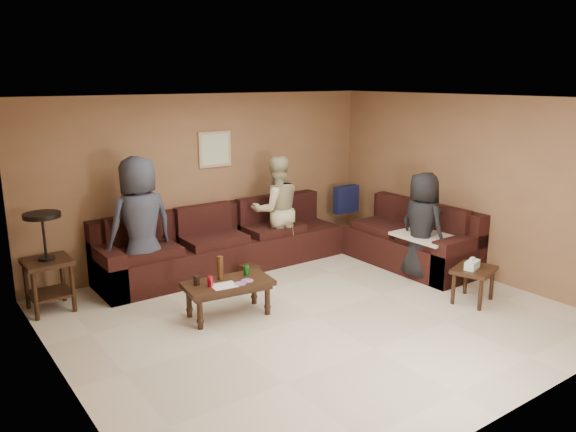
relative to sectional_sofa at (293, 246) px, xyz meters
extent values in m
plane|color=beige|center=(-0.81, -1.52, -0.33)|extent=(5.50, 5.50, 0.00)
cube|color=silver|center=(-0.81, -1.52, 2.12)|extent=(5.50, 5.00, 0.10)
cube|color=brown|center=(-0.81, 0.98, 0.92)|extent=(5.50, 0.10, 2.50)
cube|color=brown|center=(-0.81, -4.02, 0.92)|extent=(5.50, 0.10, 2.50)
cube|color=brown|center=(-3.56, -1.52, 0.92)|extent=(0.10, 5.00, 2.50)
cube|color=brown|center=(1.94, -1.52, 0.92)|extent=(0.10, 5.00, 2.50)
cube|color=black|center=(-0.81, 0.53, -0.10)|extent=(3.70, 0.90, 0.45)
cube|color=black|center=(-0.81, 0.86, 0.35)|extent=(3.70, 0.24, 0.45)
cube|color=black|center=(-2.54, 0.53, -0.01)|extent=(0.24, 0.90, 0.63)
cube|color=black|center=(1.49, -0.92, -0.10)|extent=(0.90, 2.00, 0.45)
cube|color=black|center=(1.82, -0.92, 0.35)|extent=(0.24, 2.00, 0.45)
cube|color=black|center=(1.49, -1.80, -0.01)|extent=(0.90, 0.24, 0.63)
cube|color=#14183F|center=(1.49, 0.53, 0.42)|extent=(0.45, 0.14, 0.45)
cube|color=beige|center=(1.49, -1.37, 0.25)|extent=(1.00, 0.85, 0.04)
cube|color=black|center=(-1.62, -0.94, 0.07)|extent=(1.07, 0.63, 0.06)
cube|color=black|center=(-1.62, -0.94, 0.02)|extent=(0.99, 0.55, 0.05)
cylinder|color=black|center=(-2.05, -1.07, -0.14)|extent=(0.06, 0.06, 0.37)
cylinder|color=black|center=(-1.23, -1.17, -0.14)|extent=(0.06, 0.06, 0.37)
cylinder|color=black|center=(-2.01, -0.70, -0.14)|extent=(0.06, 0.06, 0.37)
cylinder|color=black|center=(-1.18, -0.81, -0.14)|extent=(0.06, 0.06, 0.37)
cylinder|color=red|center=(-1.85, -0.96, 0.16)|extent=(0.07, 0.07, 0.12)
cylinder|color=#167E24|center=(-1.33, -0.88, 0.16)|extent=(0.07, 0.07, 0.12)
cylinder|color=#3E220E|center=(-1.65, -0.82, 0.24)|extent=(0.07, 0.07, 0.28)
cylinder|color=black|center=(-1.96, -0.82, 0.15)|extent=(0.08, 0.08, 0.11)
cube|color=silver|center=(-1.72, -1.04, 0.10)|extent=(0.31, 0.25, 0.00)
cylinder|color=#C9477B|center=(-1.54, -1.09, 0.10)|extent=(0.14, 0.14, 0.01)
cylinder|color=#C9477B|center=(-1.43, -1.06, 0.10)|extent=(0.14, 0.14, 0.01)
cube|color=black|center=(-3.27, 0.45, 0.28)|extent=(0.54, 0.54, 0.05)
cube|color=black|center=(-3.27, 0.45, -0.12)|extent=(0.47, 0.47, 0.03)
cylinder|color=black|center=(-3.47, 0.23, -0.02)|extent=(0.05, 0.05, 0.61)
cylinder|color=black|center=(-3.05, 0.24, -0.02)|extent=(0.05, 0.05, 0.61)
cylinder|color=black|center=(-3.48, 0.65, -0.02)|extent=(0.05, 0.05, 0.61)
cylinder|color=black|center=(-3.06, 0.66, -0.02)|extent=(0.05, 0.05, 0.61)
cylinder|color=black|center=(-3.27, 0.45, 0.33)|extent=(0.19, 0.19, 0.03)
cylinder|color=black|center=(-3.27, 0.45, 0.60)|extent=(0.03, 0.03, 0.51)
cylinder|color=black|center=(-3.27, 0.45, 0.85)|extent=(0.42, 0.42, 0.05)
cube|color=black|center=(1.06, -2.34, 0.09)|extent=(0.64, 0.58, 0.05)
cylinder|color=black|center=(0.91, -2.56, -0.12)|extent=(0.05, 0.05, 0.42)
cylinder|color=black|center=(1.31, -2.43, -0.12)|extent=(0.05, 0.05, 0.42)
cylinder|color=black|center=(0.81, -2.25, -0.12)|extent=(0.05, 0.05, 0.42)
cylinder|color=black|center=(1.21, -2.12, -0.12)|extent=(0.05, 0.05, 0.42)
cube|color=white|center=(1.01, -2.34, 0.17)|extent=(0.27, 0.19, 0.10)
cube|color=silver|center=(1.01, -2.34, 0.24)|extent=(0.06, 0.04, 0.05)
cube|color=black|center=(-0.86, -0.19, -0.19)|extent=(0.23, 0.23, 0.26)
cube|color=tan|center=(-0.71, 0.96, 1.37)|extent=(0.52, 0.03, 0.52)
cube|color=silver|center=(-0.71, 0.95, 1.37)|extent=(0.44, 0.01, 0.44)
imported|color=#2F3341|center=(-2.12, 0.38, 0.57)|extent=(0.93, 0.65, 1.78)
imported|color=tan|center=(-0.02, 0.39, 0.48)|extent=(0.90, 0.78, 1.61)
imported|color=black|center=(1.20, -1.36, 0.42)|extent=(0.48, 0.73, 1.49)
camera|label=1|loc=(-4.62, -6.32, 2.40)|focal=35.00mm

